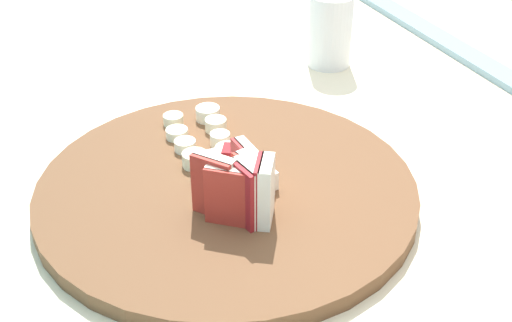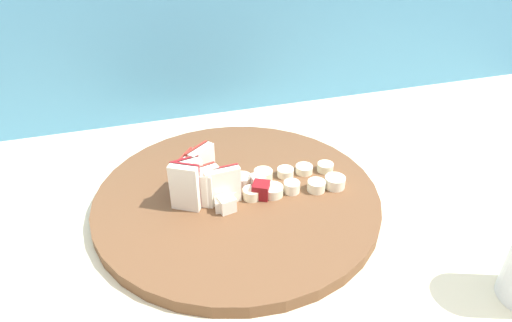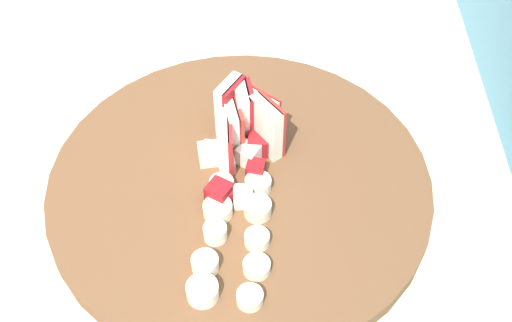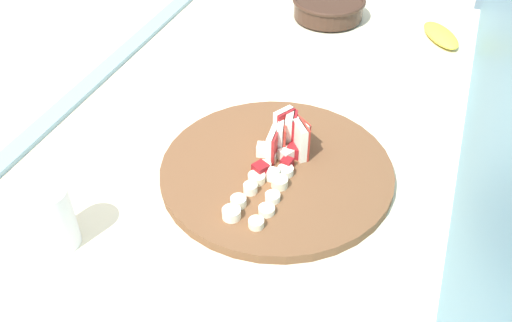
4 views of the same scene
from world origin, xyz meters
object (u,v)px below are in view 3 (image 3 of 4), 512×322
Objects in this scene: apple_wedge_fan at (243,121)px; banana_slice_rows at (232,235)px; cutting_board at (240,184)px; apple_dice_pile at (235,168)px.

apple_wedge_fan is 0.13m from banana_slice_rows.
cutting_board is at bearing -1.82° from apple_wedge_fan.
cutting_board is 2.57× the size of banana_slice_rows.
apple_wedge_fan reaches higher than cutting_board.
banana_slice_rows is at bearing -2.34° from apple_wedge_fan.
apple_wedge_fan is 0.05m from apple_dice_pile.
apple_wedge_fan is 0.94× the size of apple_dice_pile.
apple_dice_pile is 0.61× the size of banana_slice_rows.
cutting_board is at bearing 177.30° from banana_slice_rows.
apple_dice_pile is at bearing -136.62° from cutting_board.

